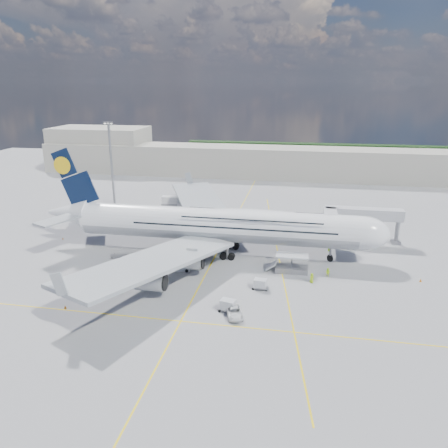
% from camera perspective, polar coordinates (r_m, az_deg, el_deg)
% --- Properties ---
extents(ground, '(300.00, 300.00, 0.00)m').
position_cam_1_polar(ground, '(90.05, -2.20, -6.16)').
color(ground, gray).
rests_on(ground, ground).
extents(taxi_line_main, '(0.25, 220.00, 0.01)m').
position_cam_1_polar(taxi_line_main, '(90.05, -2.20, -6.16)').
color(taxi_line_main, yellow).
rests_on(taxi_line_main, ground).
extents(taxi_line_cross, '(120.00, 0.25, 0.01)m').
position_cam_1_polar(taxi_line_cross, '(72.85, -5.67, -12.52)').
color(taxi_line_cross, yellow).
rests_on(taxi_line_cross, ground).
extents(taxi_line_diag, '(14.16, 99.06, 0.01)m').
position_cam_1_polar(taxi_line_diag, '(97.46, 7.17, -4.34)').
color(taxi_line_diag, yellow).
rests_on(taxi_line_diag, ground).
extents(airliner, '(77.26, 79.15, 23.71)m').
position_cam_1_polar(airliner, '(96.64, -0.82, -0.05)').
color(airliner, white).
rests_on(airliner, ground).
extents(jet_bridge, '(18.80, 12.10, 8.50)m').
position_cam_1_polar(jet_bridge, '(106.05, 16.23, 0.86)').
color(jet_bridge, '#B7B7BC').
rests_on(jet_bridge, ground).
extents(cargo_loader, '(8.53, 3.20, 3.67)m').
position_cam_1_polar(cargo_loader, '(90.35, 8.71, -5.42)').
color(cargo_loader, silver).
rests_on(cargo_loader, ground).
extents(light_mast, '(3.00, 0.70, 25.50)m').
position_cam_1_polar(light_mast, '(139.95, -14.49, 7.77)').
color(light_mast, gray).
rests_on(light_mast, ground).
extents(terminal, '(180.00, 16.00, 12.00)m').
position_cam_1_polar(terminal, '(178.71, 4.42, 8.09)').
color(terminal, '#B2AD9E').
rests_on(terminal, ground).
extents(hangar, '(40.00, 22.00, 18.00)m').
position_cam_1_polar(hangar, '(202.41, -15.79, 9.51)').
color(hangar, '#B2AD9E').
rests_on(hangar, ground).
extents(tree_line, '(160.00, 6.00, 8.00)m').
position_cam_1_polar(tree_line, '(223.59, 16.05, 8.95)').
color(tree_line, '#193814').
rests_on(tree_line, ground).
extents(dolly_row_a, '(2.78, 1.75, 0.38)m').
position_cam_1_polar(dolly_row_a, '(88.58, -12.18, -6.80)').
color(dolly_row_a, gray).
rests_on(dolly_row_a, ground).
extents(dolly_row_b, '(3.44, 2.54, 1.95)m').
position_cam_1_polar(dolly_row_b, '(87.67, -13.85, -6.67)').
color(dolly_row_b, gray).
rests_on(dolly_row_b, ground).
extents(dolly_row_c, '(2.84, 1.54, 0.41)m').
position_cam_1_polar(dolly_row_c, '(94.80, -12.35, -5.09)').
color(dolly_row_c, gray).
rests_on(dolly_row_c, ground).
extents(dolly_back, '(3.75, 2.59, 0.50)m').
position_cam_1_polar(dolly_back, '(99.39, -13.54, -4.03)').
color(dolly_back, gray).
rests_on(dolly_back, ground).
extents(dolly_nose_far, '(3.60, 2.44, 2.09)m').
position_cam_1_polar(dolly_nose_far, '(74.83, 0.51, -10.55)').
color(dolly_nose_far, gray).
rests_on(dolly_nose_far, ground).
extents(dolly_nose_near, '(3.25, 1.95, 1.96)m').
position_cam_1_polar(dolly_nose_near, '(82.50, 4.74, -7.79)').
color(dolly_nose_near, gray).
rests_on(dolly_nose_near, ground).
extents(baggage_tug, '(3.18, 1.93, 1.86)m').
position_cam_1_polar(baggage_tug, '(90.16, -5.45, -5.63)').
color(baggage_tug, silver).
rests_on(baggage_tug, ground).
extents(catering_truck_inner, '(7.47, 3.11, 4.41)m').
position_cam_1_polar(catering_truck_inner, '(119.80, -3.72, 1.14)').
color(catering_truck_inner, gray).
rests_on(catering_truck_inner, ground).
extents(catering_truck_outer, '(7.00, 3.11, 4.08)m').
position_cam_1_polar(catering_truck_outer, '(132.90, -6.74, 2.68)').
color(catering_truck_outer, gray).
rests_on(catering_truck_outer, ground).
extents(service_van, '(3.99, 5.89, 1.50)m').
position_cam_1_polar(service_van, '(73.56, 1.36, -11.43)').
color(service_van, silver).
rests_on(service_van, ground).
extents(crew_nose, '(0.68, 0.54, 1.64)m').
position_cam_1_polar(crew_nose, '(101.93, 13.56, -3.20)').
color(crew_nose, '#A5FA1A').
rests_on(crew_nose, ground).
extents(crew_loader, '(1.10, 1.04, 1.80)m').
position_cam_1_polar(crew_loader, '(89.65, 13.41, -6.16)').
color(crew_loader, '#C9F81A').
rests_on(crew_loader, ground).
extents(crew_wing, '(0.63, 1.19, 1.94)m').
position_cam_1_polar(crew_wing, '(83.68, -13.36, -7.93)').
color(crew_wing, '#B2E818').
rests_on(crew_wing, ground).
extents(crew_van, '(1.15, 1.14, 2.00)m').
position_cam_1_polar(crew_van, '(86.27, 11.39, -6.93)').
color(crew_van, '#AFDC17').
rests_on(crew_van, ground).
extents(crew_tug, '(1.31, 0.85, 1.91)m').
position_cam_1_polar(crew_tug, '(84.29, -8.61, -7.43)').
color(crew_tug, '#AFE618').
rests_on(crew_tug, ground).
extents(cone_nose, '(0.49, 0.49, 0.63)m').
position_cam_1_polar(cone_nose, '(93.50, 24.30, -6.71)').
color(cone_nose, orange).
rests_on(cone_nose, ground).
extents(cone_wing_left_inner, '(0.39, 0.39, 0.50)m').
position_cam_1_polar(cone_wing_left_inner, '(114.40, -2.92, -0.64)').
color(cone_wing_left_inner, orange).
rests_on(cone_wing_left_inner, ground).
extents(cone_wing_left_outer, '(0.41, 0.41, 0.52)m').
position_cam_1_polar(cone_wing_left_outer, '(127.13, -5.69, 1.23)').
color(cone_wing_left_outer, orange).
rests_on(cone_wing_left_outer, ground).
extents(cone_wing_right_inner, '(0.50, 0.50, 0.64)m').
position_cam_1_polar(cone_wing_right_inner, '(92.42, -9.06, -5.52)').
color(cone_wing_right_inner, orange).
rests_on(cone_wing_right_inner, ground).
extents(cone_wing_right_outer, '(0.46, 0.46, 0.59)m').
position_cam_1_polar(cone_wing_right_outer, '(80.74, -20.03, -10.14)').
color(cone_wing_right_outer, orange).
rests_on(cone_wing_right_outer, ground).
extents(cone_tail, '(0.38, 0.38, 0.49)m').
position_cam_1_polar(cone_tail, '(114.53, -20.29, -1.77)').
color(cone_tail, orange).
rests_on(cone_tail, ground).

